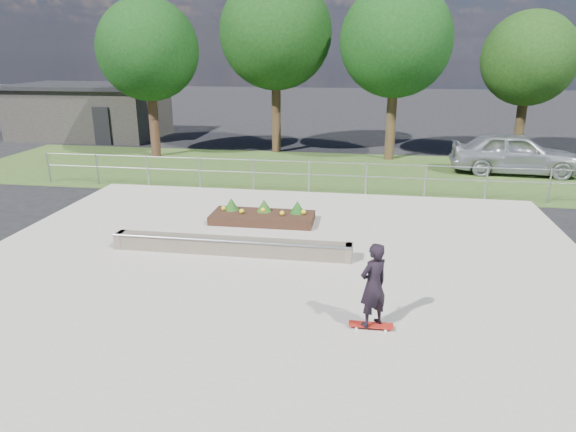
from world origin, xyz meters
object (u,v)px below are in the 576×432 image
object	(u,v)px
parked_car	(515,153)
grind_ledge	(231,246)
skateboarder	(373,285)
planter_bed	(263,215)

from	to	relation	value
parked_car	grind_ledge	bearing A→B (deg)	141.75
grind_ledge	skateboarder	world-z (taller)	skateboarder
skateboarder	parked_car	size ratio (longest dim) A/B	0.33
grind_ledge	skateboarder	size ratio (longest dim) A/B	3.62
grind_ledge	planter_bed	distance (m)	2.60
skateboarder	planter_bed	bearing A→B (deg)	119.18
grind_ledge	parked_car	world-z (taller)	parked_car
skateboarder	parked_car	bearing A→B (deg)	67.03
grind_ledge	planter_bed	xyz separation A→B (m)	(0.28, 2.59, -0.02)
grind_ledge	skateboarder	distance (m)	4.68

